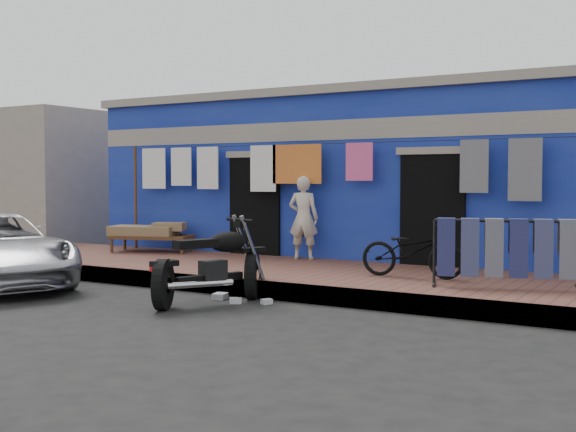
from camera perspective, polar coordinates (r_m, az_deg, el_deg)
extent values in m
plane|color=black|center=(8.90, -6.65, -8.00)|extent=(80.00, 80.00, 0.00)
cube|color=brown|center=(11.38, 2.58, -4.93)|extent=(28.00, 3.00, 0.25)
cube|color=gray|center=(10.14, -1.31, -5.91)|extent=(28.00, 0.10, 0.25)
cube|color=navy|center=(14.92, 9.86, 2.59)|extent=(12.00, 5.00, 3.20)
cube|color=#9E9384|center=(12.70, 5.95, 6.85)|extent=(12.00, 0.14, 0.35)
cube|color=#9E9384|center=(15.00, 9.92, 9.02)|extent=(12.20, 5.20, 0.16)
cube|color=black|center=(13.68, -2.62, 0.30)|extent=(1.10, 0.10, 2.10)
cube|color=black|center=(12.12, 11.34, -0.11)|extent=(1.10, 0.10, 2.10)
cube|color=#9E9384|center=(21.46, -18.80, 2.85)|extent=(6.00, 5.00, 3.40)
cylinder|color=brown|center=(15.22, -11.95, 1.45)|extent=(0.06, 0.06, 2.10)
cylinder|color=black|center=(12.40, 5.34, 5.78)|extent=(10.00, 0.01, 0.01)
cube|color=silver|center=(14.88, -10.55, 3.71)|extent=(0.60, 0.02, 0.81)
cube|color=silver|center=(14.43, -8.44, 3.88)|extent=(0.50, 0.02, 0.75)
cube|color=silver|center=(14.02, -6.37, 3.79)|extent=(0.50, 0.02, 0.81)
cube|color=silver|center=(13.30, -1.98, 3.77)|extent=(0.55, 0.02, 0.85)
cube|color=#CC4C26|center=(12.93, 0.69, 4.12)|extent=(1.00, 0.02, 0.70)
cube|color=#DF528F|center=(12.36, 5.65, 4.29)|extent=(0.50, 0.02, 0.65)
cube|color=slate|center=(11.66, 14.50, 3.83)|extent=(0.45, 0.02, 0.83)
cube|color=slate|center=(11.46, 18.22, 3.50)|extent=(0.50, 0.02, 0.95)
imported|color=beige|center=(12.82, 1.23, -0.14)|extent=(0.60, 0.46, 1.49)
imported|color=black|center=(10.64, 9.79, -2.22)|extent=(1.54, 0.66, 0.97)
cube|color=silver|center=(9.86, -4.16, -6.70)|extent=(0.20, 0.19, 0.07)
cube|color=silver|center=(9.79, -1.70, -6.77)|extent=(0.16, 0.17, 0.07)
cube|color=silver|center=(10.21, -5.39, -6.33)|extent=(0.21, 0.24, 0.08)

